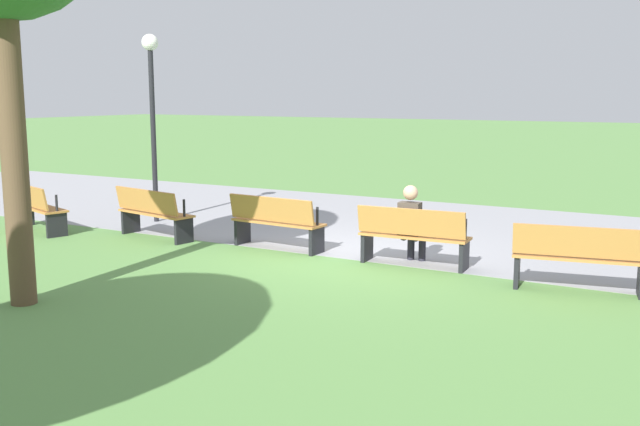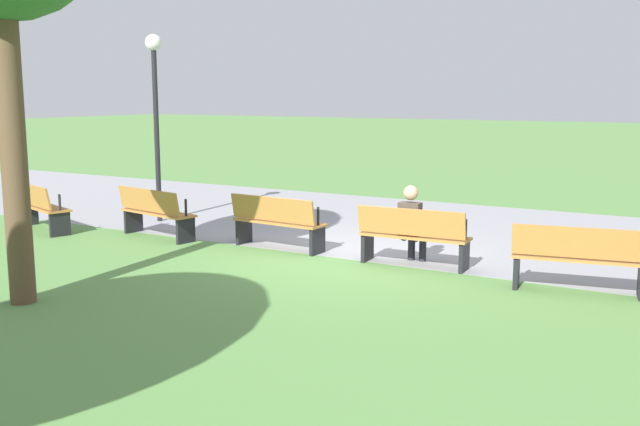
% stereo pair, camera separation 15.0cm
% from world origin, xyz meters
% --- Properties ---
extents(ground_plane, '(120.00, 120.00, 0.00)m').
position_xyz_m(ground_plane, '(0.00, 0.00, 0.00)').
color(ground_plane, '#5B8C47').
extents(path_paving, '(31.17, 6.38, 0.01)m').
position_xyz_m(path_paving, '(0.00, 3.03, 0.00)').
color(path_paving, '#939399').
rests_on(path_paving, ground).
extents(bench_1, '(1.70, 0.94, 0.89)m').
position_xyz_m(bench_1, '(-5.92, -0.98, 0.47)').
color(bench_1, '#B27538').
rests_on(bench_1, ground).
extents(bench_2, '(1.69, 0.76, 0.89)m').
position_xyz_m(bench_2, '(-3.59, -0.40, 0.47)').
color(bench_2, '#B27538').
rests_on(bench_2, ground).
extents(bench_3, '(1.66, 0.57, 0.89)m').
position_xyz_m(bench_3, '(-1.20, -0.10, 0.47)').
color(bench_3, '#B27538').
rests_on(bench_3, ground).
extents(bench_4, '(1.66, 0.57, 0.89)m').
position_xyz_m(bench_4, '(1.20, -0.10, 0.47)').
color(bench_4, '#B27538').
rests_on(bench_4, ground).
extents(bench_5, '(1.69, 0.76, 0.89)m').
position_xyz_m(bench_5, '(3.59, -0.40, 0.47)').
color(bench_5, '#B27538').
rests_on(bench_5, ground).
extents(person_seated, '(0.34, 0.53, 1.20)m').
position_xyz_m(person_seated, '(1.12, 0.03, 0.64)').
color(person_seated, '#4C4238').
rests_on(person_seated, ground).
extents(lamp_post, '(0.32, 0.32, 3.67)m').
position_xyz_m(lamp_post, '(-4.74, 0.96, 2.58)').
color(lamp_post, black).
rests_on(lamp_post, ground).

